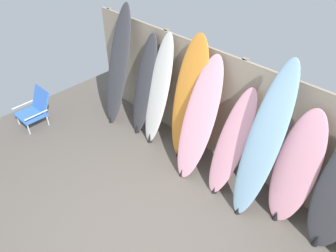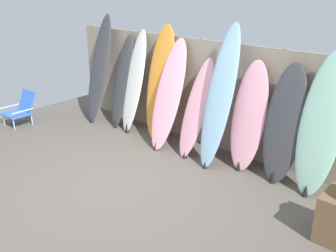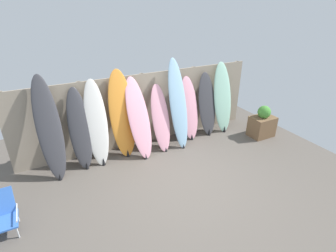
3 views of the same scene
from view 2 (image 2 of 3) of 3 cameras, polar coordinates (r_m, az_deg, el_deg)
ground at (r=5.45m, az=-8.36°, el=-8.55°), size 7.68×7.68×0.00m
fence_back at (r=6.45m, az=4.90°, el=5.12°), size 6.08×0.11×1.80m
surfboard_charcoal_0 at (r=7.62m, az=-10.44°, el=8.47°), size 0.49×0.70×2.10m
surfboard_charcoal_1 at (r=7.28m, az=-7.00°, el=6.63°), size 0.48×0.58×1.75m
surfboard_white_2 at (r=6.99m, az=-5.19°, el=6.58°), size 0.53×0.60×1.88m
surfboard_orange_3 at (r=6.59m, az=-1.21°, el=6.43°), size 0.58×0.48×2.02m
surfboard_pink_4 at (r=6.29m, az=0.07°, el=4.76°), size 0.56×0.81×1.82m
surfboard_pink_5 at (r=6.01m, az=4.30°, el=2.61°), size 0.48×0.68×1.56m
surfboard_skyblue_6 at (r=5.64m, az=7.88°, el=4.33°), size 0.45×0.72×2.15m
surfboard_pink_7 at (r=5.63m, az=12.19°, el=1.30°), size 0.56×0.49×1.64m
surfboard_charcoal_8 at (r=5.40m, az=17.28°, el=0.11°), size 0.57×0.48×1.68m
surfboard_seafoam_9 at (r=5.19m, az=22.29°, el=-0.09°), size 0.56×0.51×1.90m
beach_chair at (r=7.98m, az=-21.43°, el=2.55°), size 0.50×0.56×0.65m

